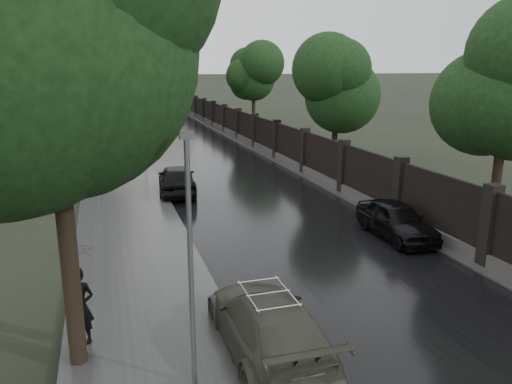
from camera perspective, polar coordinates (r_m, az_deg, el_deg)
name	(u,v)px	position (r m, az deg, el deg)	size (l,w,h in m)	color
road	(118,83)	(197.26, -15.52, 11.89)	(8.00, 420.00, 0.02)	black
sidewalk_left	(101,83)	(197.14, -17.30, 11.79)	(4.00, 420.00, 0.16)	#2D2D2D
verge_right	(133,83)	(197.52, -13.89, 12.00)	(3.00, 420.00, 0.08)	#2D2D2D
fence_right	(248,132)	(41.01, -0.91, 6.90)	(0.45, 75.72, 2.70)	#383533
tree_left_near	(49,55)	(10.08, -22.57, 14.30)	(5.44, 5.44, 9.16)	black
tree_left_far	(80,81)	(37.08, -19.47, 11.90)	(4.25, 4.25, 7.39)	black
tree_right_a	(506,102)	(20.78, 26.66, 9.22)	(4.08, 4.08, 7.01)	black
tree_right_b	(337,87)	(32.39, 9.21, 11.77)	(4.08, 4.08, 7.01)	black
tree_right_c	(254,80)	(49.18, -0.28, 12.72)	(4.08, 4.08, 7.01)	black
lamp_post	(191,264)	(9.35, -7.48, -8.21)	(0.25, 0.12, 5.11)	#59595E
traffic_light	(143,129)	(32.36, -12.74, 7.07)	(0.16, 0.32, 4.00)	#59595E
stalinist_tower	(106,7)	(308.80, -16.80, 19.61)	(92.00, 30.00, 159.00)	tan
volga_sedan	(268,324)	(11.35, 1.37, -14.88)	(1.96, 4.82, 1.40)	#3F4134
hatchback_left	(177,179)	(25.12, -9.03, 1.45)	(1.78, 4.42, 1.51)	black
car_right_near	(396,220)	(19.22, 15.73, -3.10)	(1.61, 4.00, 1.36)	black
pedestrian_umbrella	(76,266)	(11.63, -19.89, -7.96)	(1.29, 1.30, 2.76)	black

